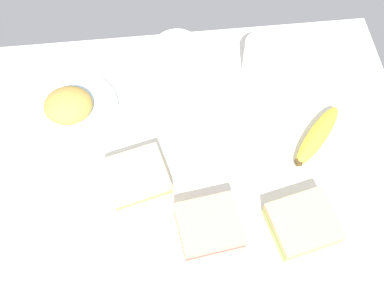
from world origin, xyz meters
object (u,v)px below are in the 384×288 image
Objects in this scene: coffee_mug_black at (264,58)px; banana at (317,135)px; paper_napkin at (52,222)px; sandwich_extra at (209,227)px; plate_of_food at (69,108)px; sandwich_main at (137,178)px; sandwich_side at (303,224)px; coffee_mug_milky at (177,60)px.

banana is at bearing -67.16° from coffee_mug_black.
banana is 1.14× the size of paper_napkin.
sandwich_extra is 0.97× the size of paper_napkin.
banana is at bearing -13.53° from plate_of_food.
sandwich_main is (13.31, -17.94, 0.55)cm from plate_of_food.
sandwich_side reaches higher than banana.
banana is 54.61cm from paper_napkin.
sandwich_main is 17.73cm from paper_napkin.
coffee_mug_milky is 37.20cm from sandwich_extra.
coffee_mug_black reaches higher than plate_of_food.
coffee_mug_black is 0.79× the size of banana.
sandwich_extra is 29.68cm from banana.
sandwich_side is at bearing -35.43° from plate_of_food.
banana is at bearing 68.64° from sandwich_side.
coffee_mug_black is 39.45cm from sandwich_extra.
plate_of_food is 1.65× the size of sandwich_extra.
banana is (50.12, -12.06, 0.23)cm from plate_of_food.
sandwich_extra is (-17.00, 1.32, -0.00)cm from sandwich_side.
paper_napkin is (-3.03, -24.49, -1.50)cm from plate_of_food.
sandwich_side is at bearing -7.48° from paper_napkin.
coffee_mug_black is 0.90× the size of paper_napkin.
coffee_mug_black is 0.93× the size of sandwich_extra.
plate_of_food is 1.40× the size of banana.
coffee_mug_black is 55.12cm from paper_napkin.
coffee_mug_black is 18.77cm from coffee_mug_milky.
coffee_mug_black reaches higher than sandwich_side.
coffee_mug_milky is at bearing 18.42° from plate_of_food.
sandwich_extra is at bearing 175.55° from sandwich_side.
sandwich_side is at bearing -89.00° from coffee_mug_black.
sandwich_extra is at bearing -41.81° from sandwich_main.
sandwich_main is at bearing -111.62° from coffee_mug_milky.
plate_of_food is 1.70× the size of coffee_mug_milky.
plate_of_food is 39.04cm from sandwich_extra.
sandwich_extra is 29.38cm from paper_napkin.
coffee_mug_milky is at bearing 143.20° from banana.
plate_of_food is 25.00cm from coffee_mug_milky.
plate_of_food is at bearing 166.47° from banana.
coffee_mug_milky reaches higher than paper_napkin.
banana is at bearing 13.17° from paper_napkin.
sandwich_main and sandwich_side have the same top height.
paper_napkin is at bearing -158.16° from sandwich_main.
sandwich_extra is (25.90, -29.20, 0.55)cm from plate_of_food.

